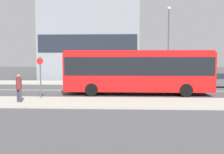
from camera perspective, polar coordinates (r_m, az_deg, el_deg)
ground_plane at (r=22.06m, az=-7.27°, el=-3.04°), size 120.00×120.00×0.00m
sidewalk_near at (r=16.00m, az=-11.19°, el=-5.63°), size 44.00×3.50×0.13m
sidewalk_far at (r=28.19m, az=-5.06°, el=-1.29°), size 44.00×3.50×0.13m
lane_centerline at (r=22.06m, az=-7.27°, el=-3.03°), size 41.80×0.16×0.01m
apartment_block_left_tower at (r=34.56m, az=-5.07°, el=13.73°), size 12.97×5.56×16.97m
city_bus at (r=19.42m, az=5.85°, el=1.75°), size 11.18×2.56×3.39m
parked_car_0 at (r=26.38m, az=22.09°, el=-0.71°), size 4.35×1.82×1.37m
pedestrian_near_stop at (r=16.19m, az=-20.52°, el=-2.01°), size 0.34×0.34×1.71m
bus_stop_sign at (r=17.41m, az=-16.05°, el=0.63°), size 0.44×0.12×2.76m
street_lamp at (r=27.62m, az=12.80°, el=8.73°), size 0.36×0.36×8.13m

